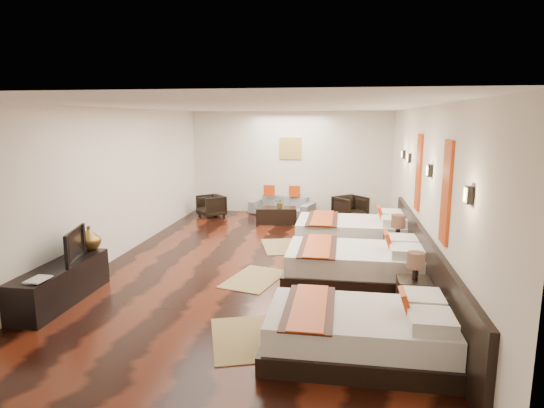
% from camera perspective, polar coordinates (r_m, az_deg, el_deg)
% --- Properties ---
extents(floor, '(5.50, 9.50, 0.01)m').
position_cam_1_polar(floor, '(8.33, -1.62, -7.61)').
color(floor, black).
rests_on(floor, ground).
extents(ceiling, '(5.50, 9.50, 0.01)m').
position_cam_1_polar(ceiling, '(7.92, -1.73, 12.01)').
color(ceiling, white).
rests_on(ceiling, floor).
extents(back_wall, '(5.50, 0.01, 2.80)m').
position_cam_1_polar(back_wall, '(12.67, 2.29, 5.14)').
color(back_wall, silver).
rests_on(back_wall, floor).
extents(left_wall, '(0.01, 9.50, 2.80)m').
position_cam_1_polar(left_wall, '(8.93, -19.31, 2.25)').
color(left_wall, silver).
rests_on(left_wall, floor).
extents(right_wall, '(0.01, 9.50, 2.80)m').
position_cam_1_polar(right_wall, '(7.98, 18.14, 1.39)').
color(right_wall, silver).
rests_on(right_wall, floor).
extents(headboard_panel, '(0.08, 6.60, 0.90)m').
position_cam_1_polar(headboard_panel, '(7.41, 18.37, -6.86)').
color(headboard_panel, black).
rests_on(headboard_panel, floor).
extents(bed_near, '(2.08, 1.31, 0.79)m').
position_cam_1_polar(bed_near, '(5.36, 10.96, -15.41)').
color(bed_near, black).
rests_on(bed_near, floor).
extents(bed_mid, '(2.23, 1.40, 0.85)m').
position_cam_1_polar(bed_mid, '(7.57, 10.39, -7.38)').
color(bed_mid, black).
rests_on(bed_mid, floor).
extents(bed_far, '(2.32, 1.46, 0.89)m').
position_cam_1_polar(bed_far, '(9.49, 10.13, -3.60)').
color(bed_far, black).
rests_on(bed_far, floor).
extents(nightstand_a, '(0.43, 0.43, 0.86)m').
position_cam_1_polar(nightstand_a, '(6.56, 17.26, -10.44)').
color(nightstand_a, black).
rests_on(nightstand_a, floor).
extents(nightstand_b, '(0.47, 0.47, 0.93)m').
position_cam_1_polar(nightstand_b, '(8.52, 15.30, -5.29)').
color(nightstand_b, black).
rests_on(nightstand_b, floor).
extents(jute_mat_near, '(1.09, 1.37, 0.01)m').
position_cam_1_polar(jute_mat_near, '(5.74, -3.49, -16.35)').
color(jute_mat_near, olive).
rests_on(jute_mat_near, floor).
extents(jute_mat_mid, '(1.03, 1.35, 0.01)m').
position_cam_1_polar(jute_mat_mid, '(7.64, -2.23, -9.28)').
color(jute_mat_mid, olive).
rests_on(jute_mat_mid, floor).
extents(jute_mat_far, '(1.06, 1.36, 0.01)m').
position_cam_1_polar(jute_mat_far, '(9.48, 1.25, -5.30)').
color(jute_mat_far, olive).
rests_on(jute_mat_far, floor).
extents(tv_console, '(0.50, 1.80, 0.55)m').
position_cam_1_polar(tv_console, '(7.31, -24.79, -8.99)').
color(tv_console, black).
rests_on(tv_console, floor).
extents(tv, '(0.31, 0.83, 0.48)m').
position_cam_1_polar(tv, '(7.30, -23.89, -4.73)').
color(tv, black).
rests_on(tv, tv_console).
extents(book, '(0.24, 0.32, 0.03)m').
position_cam_1_polar(book, '(6.75, -27.91, -8.27)').
color(book, black).
rests_on(book, tv_console).
extents(figurine, '(0.39, 0.39, 0.38)m').
position_cam_1_polar(figurine, '(7.83, -21.81, -3.95)').
color(figurine, brown).
rests_on(figurine, tv_console).
extents(sofa, '(1.88, 1.16, 0.51)m').
position_cam_1_polar(sofa, '(12.56, 1.23, -0.18)').
color(sofa, slate).
rests_on(sofa, floor).
extents(armchair_left, '(0.89, 0.89, 0.58)m').
position_cam_1_polar(armchair_left, '(12.42, -7.58, -0.23)').
color(armchair_left, black).
rests_on(armchair_left, floor).
extents(armchair_right, '(1.00, 1.00, 0.65)m').
position_cam_1_polar(armchair_right, '(11.93, 9.72, -0.56)').
color(armchair_right, black).
rests_on(armchair_right, floor).
extents(coffee_table, '(1.06, 0.64, 0.40)m').
position_cam_1_polar(coffee_table, '(11.55, 0.53, -1.41)').
color(coffee_table, black).
rests_on(coffee_table, floor).
extents(table_plant, '(0.25, 0.22, 0.26)m').
position_cam_1_polar(table_plant, '(11.42, 1.02, 0.14)').
color(table_plant, '#265B1E').
rests_on(table_plant, coffee_table).
extents(orange_panel_a, '(0.04, 0.40, 1.30)m').
position_cam_1_polar(orange_panel_a, '(6.08, 20.89, 1.35)').
color(orange_panel_a, '#D86014').
rests_on(orange_panel_a, right_wall).
extents(orange_panel_b, '(0.04, 0.40, 1.30)m').
position_cam_1_polar(orange_panel_b, '(8.23, 17.80, 3.79)').
color(orange_panel_b, '#D86014').
rests_on(orange_panel_b, right_wall).
extents(sconce_near, '(0.07, 0.12, 0.18)m').
position_cam_1_polar(sconce_near, '(5.00, 23.25, 1.05)').
color(sconce_near, black).
rests_on(sconce_near, right_wall).
extents(sconce_mid, '(0.07, 0.12, 0.18)m').
position_cam_1_polar(sconce_mid, '(7.13, 18.98, 3.95)').
color(sconce_mid, black).
rests_on(sconce_mid, right_wall).
extents(sconce_far, '(0.07, 0.12, 0.18)m').
position_cam_1_polar(sconce_far, '(9.29, 16.68, 5.50)').
color(sconce_far, black).
rests_on(sconce_far, right_wall).
extents(sconce_lounge, '(0.07, 0.12, 0.18)m').
position_cam_1_polar(sconce_lounge, '(10.18, 16.02, 5.95)').
color(sconce_lounge, black).
rests_on(sconce_lounge, right_wall).
extents(gold_artwork, '(0.60, 0.04, 0.60)m').
position_cam_1_polar(gold_artwork, '(12.62, 2.29, 6.94)').
color(gold_artwork, '#AD873F').
rests_on(gold_artwork, back_wall).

